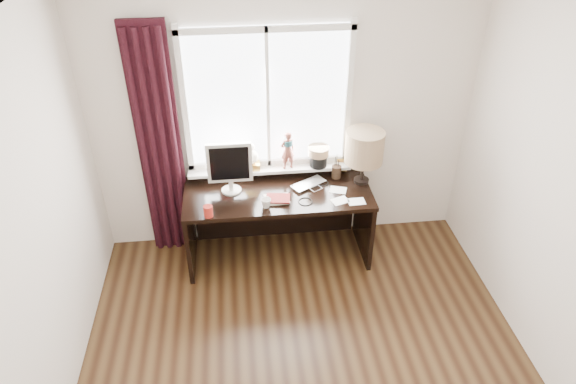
{
  "coord_description": "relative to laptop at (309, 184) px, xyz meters",
  "views": [
    {
      "loc": [
        -0.44,
        -2.21,
        3.35
      ],
      "look_at": [
        -0.05,
        1.25,
        1.0
      ],
      "focal_mm": 32.0,
      "sensor_mm": 36.0,
      "label": 1
    }
  ],
  "objects": [
    {
      "name": "curtain",
      "position": [
        -1.33,
        0.2,
        0.35
      ],
      "size": [
        0.38,
        0.09,
        2.25
      ],
      "color": "black",
      "rests_on": "floor"
    },
    {
      "name": "monitor",
      "position": [
        -0.71,
        -0.02,
        0.26
      ],
      "size": [
        0.4,
        0.18,
        0.49
      ],
      "color": "beige",
      "rests_on": "desk"
    },
    {
      "name": "mug",
      "position": [
        -0.42,
        -0.3,
        0.03
      ],
      "size": [
        0.12,
        0.11,
        0.09
      ],
      "primitive_type": "imported",
      "rotation": [
        0.0,
        0.0,
        0.44
      ],
      "color": "white",
      "rests_on": "desk"
    },
    {
      "name": "desk_cables",
      "position": [
        -0.0,
        -0.11,
        -0.01
      ],
      "size": [
        0.36,
        0.45,
        0.01
      ],
      "color": "black",
      "rests_on": "desk"
    },
    {
      "name": "red_cup",
      "position": [
        -0.91,
        -0.38,
        0.04
      ],
      "size": [
        0.08,
        0.08,
        0.1
      ],
      "primitive_type": "cylinder",
      "color": "#A52219",
      "rests_on": "desk"
    },
    {
      "name": "loose_papers",
      "position": [
        0.29,
        -0.23,
        -0.01
      ],
      "size": [
        0.31,
        0.33,
        0.0
      ],
      "color": "white",
      "rests_on": "desk"
    },
    {
      "name": "table_lamp",
      "position": [
        0.5,
        0.0,
        0.35
      ],
      "size": [
        0.35,
        0.35,
        0.52
      ],
      "color": "black",
      "rests_on": "desk"
    },
    {
      "name": "wall_back",
      "position": [
        -0.19,
        0.29,
        0.54
      ],
      "size": [
        3.5,
        0.0,
        2.6
      ],
      "primitive_type": "cube",
      "rotation": [
        1.57,
        0.0,
        0.0
      ],
      "color": "silver",
      "rests_on": "ground"
    },
    {
      "name": "ceiling",
      "position": [
        -0.19,
        -1.71,
        1.84
      ],
      "size": [
        3.5,
        4.0,
        0.0
      ],
      "primitive_type": "cube",
      "color": "white",
      "rests_on": "wall_back"
    },
    {
      "name": "wall_left",
      "position": [
        -1.94,
        -1.71,
        0.54
      ],
      "size": [
        0.0,
        4.0,
        2.6
      ],
      "primitive_type": "cube",
      "rotation": [
        1.57,
        0.0,
        1.57
      ],
      "color": "silver",
      "rests_on": "ground"
    },
    {
      "name": "brush_holder",
      "position": [
        0.28,
        0.11,
        0.05
      ],
      "size": [
        0.09,
        0.09,
        0.25
      ],
      "color": "black",
      "rests_on": "desk"
    },
    {
      "name": "icon_frame",
      "position": [
        0.35,
        0.22,
        0.05
      ],
      "size": [
        0.1,
        0.04,
        0.13
      ],
      "color": "gold",
      "rests_on": "desk"
    },
    {
      "name": "desk",
      "position": [
        -0.29,
        0.02,
        -0.26
      ],
      "size": [
        1.7,
        0.7,
        0.75
      ],
      "color": "black",
      "rests_on": "floor"
    },
    {
      "name": "notebook_stack",
      "position": [
        -0.31,
        -0.21,
        0.0
      ],
      "size": [
        0.24,
        0.18,
        0.03
      ],
      "color": "beige",
      "rests_on": "desk"
    },
    {
      "name": "window",
      "position": [
        -0.32,
        0.24,
        0.55
      ],
      "size": [
        1.52,
        0.22,
        1.4
      ],
      "color": "white",
      "rests_on": "ground"
    },
    {
      "name": "laptop",
      "position": [
        0.0,
        0.0,
        0.0
      ],
      "size": [
        0.39,
        0.35,
        0.03
      ],
      "primitive_type": "imported",
      "rotation": [
        0.0,
        0.0,
        0.53
      ],
      "color": "silver",
      "rests_on": "desk"
    }
  ]
}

